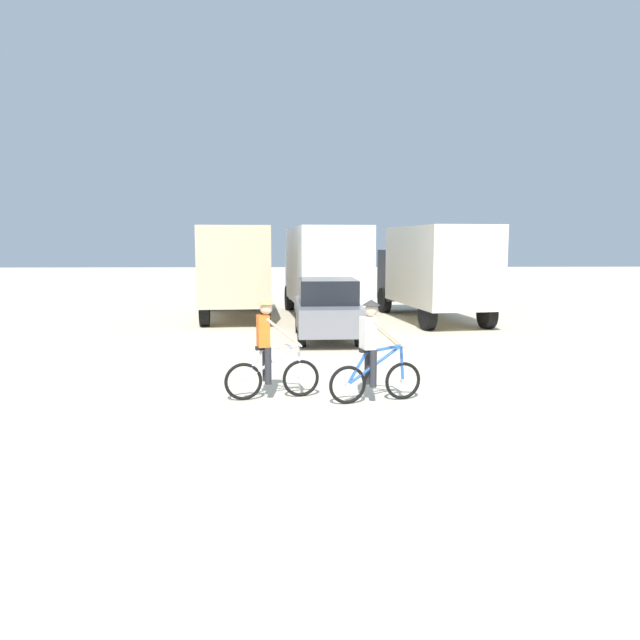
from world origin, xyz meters
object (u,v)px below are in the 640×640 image
at_px(sedan_parked, 327,309).
at_px(cyclist_cowboy_hat, 373,355).
at_px(box_truck_avon_van, 324,267).
at_px(box_truck_cream_rv, 434,268).
at_px(box_truck_tan_camper, 236,267).
at_px(cyclist_orange_shirt, 269,352).

bearing_deg(sedan_parked, cyclist_cowboy_hat, -86.06).
bearing_deg(cyclist_cowboy_hat, box_truck_avon_van, 91.78).
height_order(sedan_parked, cyclist_cowboy_hat, cyclist_cowboy_hat).
xyz_separation_m(box_truck_cream_rv, cyclist_cowboy_hat, (-3.52, -11.11, -1.03)).
relative_size(box_truck_avon_van, sedan_parked, 1.64).
relative_size(box_truck_tan_camper, box_truck_cream_rv, 0.99).
height_order(box_truck_tan_camper, cyclist_cowboy_hat, box_truck_tan_camper).
distance_m(box_truck_avon_van, cyclist_orange_shirt, 11.98).
distance_m(box_truck_tan_camper, cyclist_cowboy_hat, 12.80).
height_order(sedan_parked, cyclist_orange_shirt, cyclist_orange_shirt).
xyz_separation_m(sedan_parked, cyclist_orange_shirt, (-1.35, -6.69, -0.04)).
height_order(box_truck_cream_rv, cyclist_orange_shirt, box_truck_cream_rv).
bearing_deg(sedan_parked, box_truck_tan_camper, 121.09).
relative_size(box_truck_tan_camper, sedan_parked, 1.63).
distance_m(box_truck_tan_camper, box_truck_cream_rv, 7.24).
height_order(box_truck_avon_van, cyclist_cowboy_hat, box_truck_avon_van).
bearing_deg(box_truck_tan_camper, sedan_parked, -58.91).
relative_size(sedan_parked, cyclist_cowboy_hat, 2.33).
bearing_deg(cyclist_orange_shirt, cyclist_cowboy_hat, -9.03).
relative_size(box_truck_cream_rv, cyclist_orange_shirt, 3.85).
height_order(box_truck_tan_camper, box_truck_cream_rv, same).
bearing_deg(cyclist_cowboy_hat, box_truck_tan_camper, 106.59).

